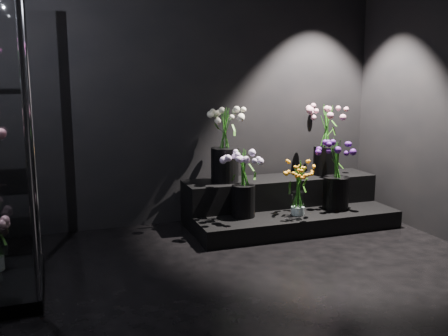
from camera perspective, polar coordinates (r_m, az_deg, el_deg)
name	(u,v)px	position (r m, az deg, el deg)	size (l,w,h in m)	color
floor	(272,301)	(3.43, 5.56, -14.90)	(4.00, 4.00, 0.00)	black
wall_back	(189,83)	(4.98, -4.01, 9.67)	(4.00, 4.00, 0.00)	black
display_riser	(285,205)	(5.09, 6.99, -4.21)	(2.00, 0.89, 0.44)	black
bouquet_orange_bells	(298,186)	(4.75, 8.50, -2.10)	(0.32, 0.32, 0.54)	white
bouquet_lilac	(244,177)	(4.63, 2.25, -1.00)	(0.49, 0.49, 0.63)	black
bouquet_purple	(337,170)	(5.02, 12.76, -0.27)	(0.33, 0.33, 0.70)	black
bouquet_cream_roses	(225,141)	(4.85, 0.09, 3.07)	(0.45, 0.45, 0.72)	black
bouquet_pink_roses	(327,136)	(5.30, 11.65, 3.63)	(0.46, 0.46, 0.74)	black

